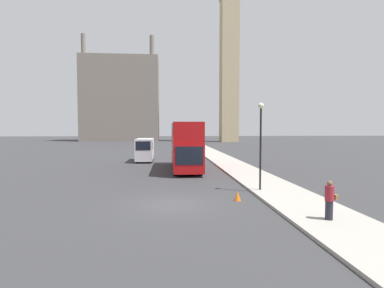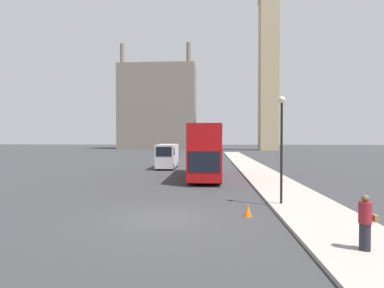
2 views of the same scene
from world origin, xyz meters
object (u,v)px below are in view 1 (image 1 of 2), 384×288
at_px(white_van, 145,149).
at_px(pedestrian, 329,200).
at_px(red_double_decker_bus, 185,144).
at_px(clock_tower, 229,39).
at_px(street_lamp, 261,133).

xyz_separation_m(white_van, pedestrian, (9.65, -24.95, -0.51)).
bearing_deg(red_double_decker_bus, clock_tower, 74.66).
distance_m(clock_tower, pedestrian, 86.24).
relative_size(pedestrian, street_lamp, 0.30).
bearing_deg(pedestrian, white_van, 111.15).
bearing_deg(street_lamp, red_double_decker_bus, 110.55).
bearing_deg(white_van, street_lamp, -65.08).
bearing_deg(street_lamp, pedestrian, -80.99).
height_order(white_van, street_lamp, street_lamp).
bearing_deg(red_double_decker_bus, white_van, 120.64).
bearing_deg(street_lamp, white_van, 114.92).
distance_m(red_double_decker_bus, white_van, 9.00).
relative_size(red_double_decker_bus, street_lamp, 1.94).
relative_size(clock_tower, white_van, 11.69).
xyz_separation_m(red_double_decker_bus, pedestrian, (5.10, -17.26, -1.57)).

